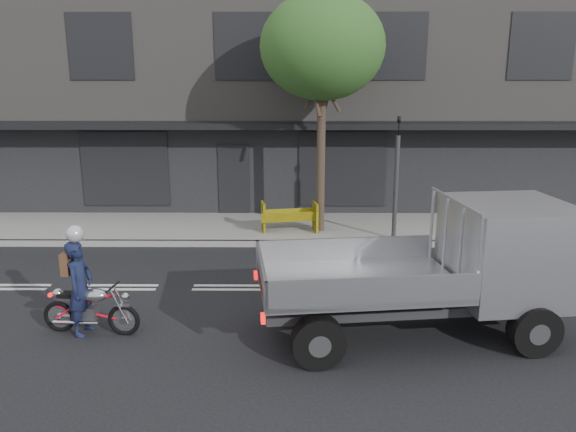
{
  "coord_description": "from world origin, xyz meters",
  "views": [
    {
      "loc": [
        1.38,
        -11.59,
        4.58
      ],
      "look_at": [
        1.3,
        0.5,
        1.51
      ],
      "focal_mm": 35.0,
      "sensor_mm": 36.0,
      "label": 1
    }
  ],
  "objects_px": {
    "traffic_light_pole": "(396,185)",
    "rider": "(80,288)",
    "flatbed_ute": "(482,257)",
    "street_tree": "(322,47)",
    "motorcycle": "(90,308)",
    "construction_barrier": "(289,218)"
  },
  "relations": [
    {
      "from": "flatbed_ute",
      "to": "construction_barrier",
      "type": "distance_m",
      "value": 6.9
    },
    {
      "from": "traffic_light_pole",
      "to": "rider",
      "type": "relative_size",
      "value": 2.01
    },
    {
      "from": "flatbed_ute",
      "to": "construction_barrier",
      "type": "height_order",
      "value": "flatbed_ute"
    },
    {
      "from": "traffic_light_pole",
      "to": "motorcycle",
      "type": "bearing_deg",
      "value": -139.13
    },
    {
      "from": "construction_barrier",
      "to": "traffic_light_pole",
      "type": "bearing_deg",
      "value": -9.4
    },
    {
      "from": "construction_barrier",
      "to": "motorcycle",
      "type": "bearing_deg",
      "value": -120.42
    },
    {
      "from": "traffic_light_pole",
      "to": "construction_barrier",
      "type": "height_order",
      "value": "traffic_light_pole"
    },
    {
      "from": "street_tree",
      "to": "rider",
      "type": "height_order",
      "value": "street_tree"
    },
    {
      "from": "street_tree",
      "to": "construction_barrier",
      "type": "height_order",
      "value": "street_tree"
    },
    {
      "from": "street_tree",
      "to": "flatbed_ute",
      "type": "distance_m",
      "value": 7.81
    },
    {
      "from": "flatbed_ute",
      "to": "construction_barrier",
      "type": "relative_size",
      "value": 3.5
    },
    {
      "from": "flatbed_ute",
      "to": "rider",
      "type": "bearing_deg",
      "value": 174.16
    },
    {
      "from": "motorcycle",
      "to": "traffic_light_pole",
      "type": "bearing_deg",
      "value": 47.57
    },
    {
      "from": "street_tree",
      "to": "flatbed_ute",
      "type": "relative_size",
      "value": 1.2
    },
    {
      "from": "street_tree",
      "to": "construction_barrier",
      "type": "xyz_separation_m",
      "value": [
        -0.89,
        -0.37,
        -4.68
      ]
    },
    {
      "from": "construction_barrier",
      "to": "rider",
      "type": "bearing_deg",
      "value": -121.46
    },
    {
      "from": "traffic_light_pole",
      "to": "flatbed_ute",
      "type": "distance_m",
      "value": 5.48
    },
    {
      "from": "flatbed_ute",
      "to": "street_tree",
      "type": "bearing_deg",
      "value": 105.15
    },
    {
      "from": "flatbed_ute",
      "to": "traffic_light_pole",
      "type": "bearing_deg",
      "value": 88.88
    },
    {
      "from": "rider",
      "to": "flatbed_ute",
      "type": "relative_size",
      "value": 0.31
    },
    {
      "from": "flatbed_ute",
      "to": "construction_barrier",
      "type": "xyz_separation_m",
      "value": [
        -3.45,
        5.92,
        -0.83
      ]
    },
    {
      "from": "street_tree",
      "to": "motorcycle",
      "type": "distance_m",
      "value": 9.17
    }
  ]
}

